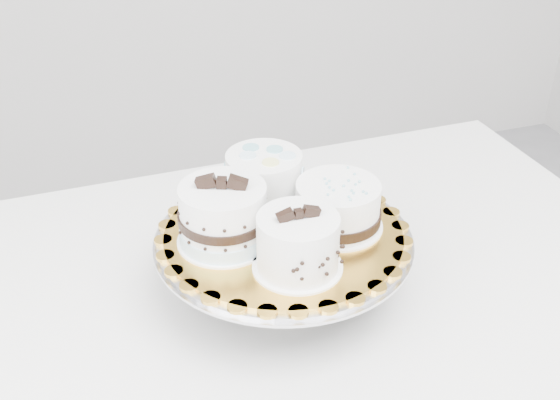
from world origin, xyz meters
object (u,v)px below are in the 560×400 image
object	(u,v)px
cake_stand	(283,253)
cake_swirl	(298,244)
cake_dots	(264,179)
cake_banded	(223,217)
cake_board	(283,233)
table	(261,351)
cake_ribbon	(338,207)

from	to	relation	value
cake_stand	cake_swirl	xyz separation A→B (m)	(-0.01, -0.08, 0.07)
cake_dots	cake_banded	bearing A→B (deg)	-122.32
cake_board	cake_swirl	xyz separation A→B (m)	(-0.01, -0.08, 0.04)
table	cake_dots	size ratio (longest dim) A/B	9.62
cake_banded	cake_board	bearing A→B (deg)	19.74
table	cake_board	bearing A→B (deg)	29.04
cake_stand	cake_ribbon	world-z (taller)	cake_ribbon
cake_stand	cake_ribbon	bearing A→B (deg)	-7.48
cake_swirl	cake_board	bearing A→B (deg)	84.51
cake_stand	cake_banded	size ratio (longest dim) A/B	2.37
cake_stand	cake_ribbon	distance (m)	0.10
cake_banded	cake_stand	bearing A→B (deg)	19.74
cake_banded	cake_ribbon	distance (m)	0.15
cake_ribbon	cake_stand	bearing A→B (deg)	-164.44
cake_board	cake_ribbon	distance (m)	0.08
cake_board	cake_dots	world-z (taller)	cake_dots
cake_banded	cake_dots	bearing A→B (deg)	65.94
cake_banded	cake_ribbon	xyz separation A→B (m)	(0.15, -0.01, -0.01)
cake_stand	cake_dots	distance (m)	0.10
cake_ribbon	cake_board	bearing A→B (deg)	-164.44
cake_swirl	cake_dots	bearing A→B (deg)	88.49
cake_banded	cake_ribbon	world-z (taller)	cake_banded
table	cake_ribbon	distance (m)	0.23
cake_board	cake_banded	bearing A→B (deg)	176.69
cake_ribbon	cake_dots	bearing A→B (deg)	154.33
cake_swirl	cake_banded	size ratio (longest dim) A/B	0.77
cake_swirl	cake_ribbon	size ratio (longest dim) A/B	0.77
cake_stand	cake_swirl	distance (m)	0.10
cake_swirl	cake_ribbon	xyz separation A→B (m)	(0.08, 0.07, -0.00)
table	cake_dots	xyz separation A→B (m)	(0.04, 0.10, 0.21)
table	cake_stand	distance (m)	0.15
table	cake_board	distance (m)	0.18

